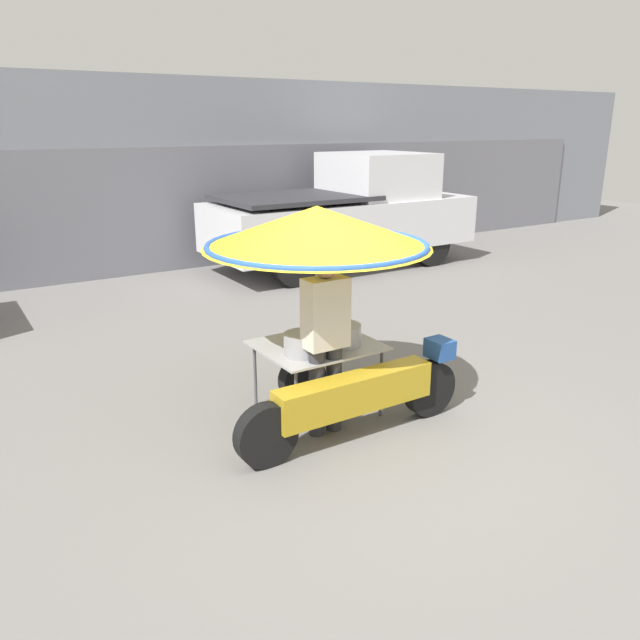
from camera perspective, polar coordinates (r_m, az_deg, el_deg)
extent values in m
plane|color=slate|center=(5.49, 5.24, -11.51)|extent=(36.00, 36.00, 0.00)
cube|color=gray|center=(12.66, -19.16, 12.45)|extent=(28.00, 2.00, 3.48)
cube|color=slate|center=(11.73, -17.63, 9.25)|extent=(23.80, 0.06, 2.26)
cylinder|color=black|center=(6.01, 9.96, -6.16)|extent=(0.53, 0.14, 0.53)
cylinder|color=black|center=(5.11, -4.94, -10.44)|extent=(0.53, 0.14, 0.53)
cube|color=#B7931E|center=(5.44, 3.19, -6.68)|extent=(1.53, 0.24, 0.32)
cube|color=#234C93|center=(5.94, 10.89, -2.58)|extent=(0.20, 0.24, 0.18)
cylinder|color=black|center=(6.20, -1.63, -5.41)|extent=(0.48, 0.14, 0.48)
cylinder|color=#515156|center=(5.89, 5.59, -5.75)|extent=(0.03, 0.03, 0.67)
cylinder|color=#515156|center=(6.48, 1.34, -3.45)|extent=(0.03, 0.03, 0.67)
cylinder|color=#515156|center=(5.42, -2.18, -7.83)|extent=(0.03, 0.03, 0.67)
cylinder|color=#515156|center=(6.06, -5.95, -5.10)|extent=(0.03, 0.03, 0.67)
cube|color=#9E9EA3|center=(5.82, -0.26, -2.32)|extent=(1.08, 0.92, 0.02)
cylinder|color=#B2B2B7|center=(5.68, -0.27, 2.13)|extent=(0.03, 0.03, 0.92)
cone|color=yellow|center=(5.54, -0.28, 8.53)|extent=(2.04, 2.04, 0.37)
torus|color=blue|center=(5.57, -0.28, 6.87)|extent=(1.99, 1.99, 0.05)
cylinder|color=#939399|center=(5.53, -1.51, -2.20)|extent=(0.36, 0.36, 0.20)
cylinder|color=#939399|center=(5.77, 2.06, -1.35)|extent=(0.35, 0.35, 0.20)
cylinder|color=#1E6BB2|center=(6.14, 0.82, -0.20)|extent=(0.21, 0.21, 0.19)
cylinder|color=#2D2D33|center=(5.50, -0.30, -6.60)|extent=(0.14, 0.14, 0.81)
cylinder|color=#2D2D33|center=(5.59, 1.27, -6.19)|extent=(0.14, 0.14, 0.81)
cube|color=beige|center=(5.30, 0.51, 0.65)|extent=(0.38, 0.22, 0.61)
sphere|color=#A87A5B|center=(5.19, 0.53, 5.03)|extent=(0.22, 0.22, 0.22)
cylinder|color=black|center=(12.37, 10.10, 6.80)|extent=(0.81, 0.24, 0.81)
cylinder|color=black|center=(13.63, 5.34, 7.97)|extent=(0.81, 0.24, 0.81)
cylinder|color=black|center=(10.58, -2.38, 5.26)|extent=(0.81, 0.24, 0.81)
cylinder|color=black|center=(12.03, -6.41, 6.66)|extent=(0.81, 0.24, 0.81)
cube|color=silver|center=(12.00, 1.98, 8.86)|extent=(5.11, 1.97, 0.88)
cube|color=silver|center=(12.38, 5.23, 13.06)|extent=(1.74, 1.81, 0.83)
cube|color=#2D2D33|center=(11.39, -2.33, 11.13)|extent=(2.66, 1.89, 0.08)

